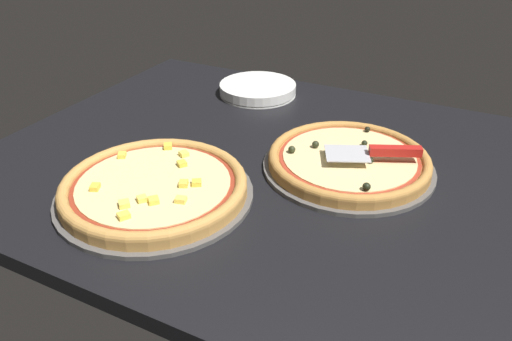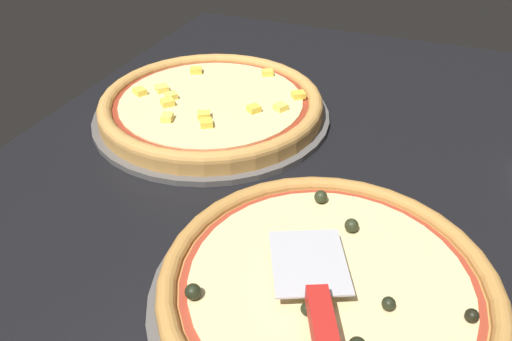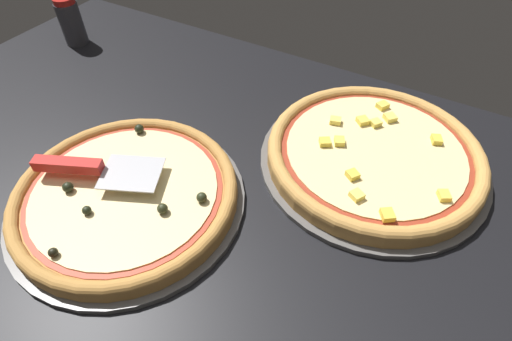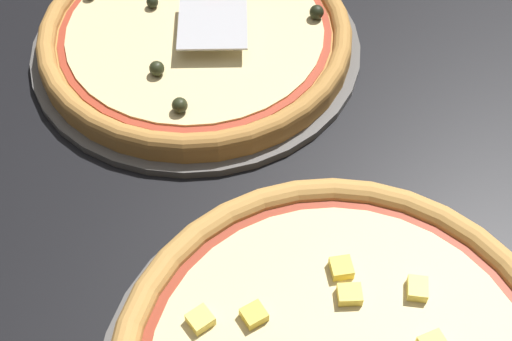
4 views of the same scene
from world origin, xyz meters
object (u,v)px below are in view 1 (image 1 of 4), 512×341
Objects in this scene: pizza_back at (154,186)px; plate_stack at (258,89)px; serving_spatula at (382,152)px; pizza_front at (349,159)px.

plate_stack is (6.92, -62.45, -0.98)cm from pizza_back.
pizza_back is 51.07cm from serving_spatula.
pizza_front is 44.87cm from pizza_back.
pizza_front reaches higher than pizza_back.
pizza_back is (33.17, 30.21, 0.15)cm from pizza_front.
pizza_front is 1.74× the size of serving_spatula.
serving_spatula reaches higher than pizza_front.
pizza_front is 8.01cm from serving_spatula.
pizza_back is at bearing 42.33° from pizza_front.
serving_spatula is at bearing 146.46° from plate_stack.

